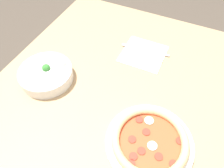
% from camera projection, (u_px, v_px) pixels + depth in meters
% --- Properties ---
extents(dining_table, '(1.28, 0.95, 0.74)m').
position_uv_depth(dining_table, '(107.00, 122.00, 0.86)').
color(dining_table, tan).
rests_on(dining_table, ground_plane).
extents(pizza, '(0.28, 0.28, 0.04)m').
position_uv_depth(pizza, '(150.00, 141.00, 0.69)').
color(pizza, white).
rests_on(pizza, dining_table).
extents(bowl, '(0.21, 0.21, 0.07)m').
position_uv_depth(bowl, '(46.00, 74.00, 0.85)').
color(bowl, white).
rests_on(bowl, dining_table).
extents(napkin, '(0.18, 0.18, 0.00)m').
position_uv_depth(napkin, '(143.00, 54.00, 0.96)').
color(napkin, white).
rests_on(napkin, dining_table).
extents(fork, '(0.03, 0.18, 0.00)m').
position_uv_depth(fork, '(142.00, 57.00, 0.95)').
color(fork, silver).
rests_on(fork, napkin).
extents(knife, '(0.03, 0.22, 0.01)m').
position_uv_depth(knife, '(147.00, 51.00, 0.97)').
color(knife, silver).
rests_on(knife, napkin).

